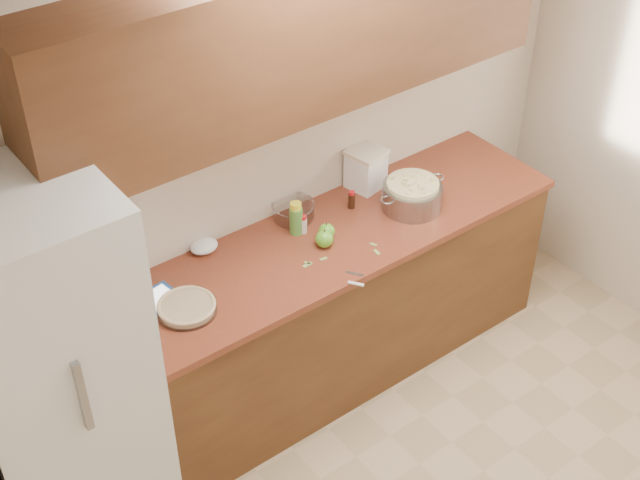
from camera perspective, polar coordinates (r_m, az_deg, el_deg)
room_shell at (r=3.38m, az=15.63°, el=-7.18°), size 3.60×3.60×3.60m
counter_run at (r=4.69m, az=0.17°, el=-4.47°), size 2.64×0.68×0.92m
upper_cabinets at (r=3.96m, az=-1.18°, el=12.94°), size 2.60×0.34×0.70m
fridge at (r=3.90m, az=-16.76°, el=-8.37°), size 0.70×0.70×1.80m
pie at (r=4.03m, az=-8.53°, el=-4.28°), size 0.27×0.27×0.04m
colander at (r=4.60m, az=5.91°, el=2.87°), size 0.41×0.31×0.15m
flour_canister at (r=4.72m, az=2.95°, el=4.60°), size 0.21×0.21×0.22m
tablet at (r=4.10m, az=-10.51°, el=-3.86°), size 0.24×0.20×0.02m
paring_knife at (r=4.14m, az=2.31°, el=-2.71°), size 0.10×0.14×0.02m
lemon_bottle at (r=4.40m, az=-1.55°, el=1.38°), size 0.07×0.07×0.18m
cinnamon_shaker at (r=4.42m, az=-1.10°, el=1.00°), size 0.04×0.04×0.10m
vanilla_bottle at (r=4.59m, az=2.04°, el=2.58°), size 0.04×0.04×0.10m
mixing_bowl at (r=4.53m, az=-1.71°, el=1.97°), size 0.23×0.23×0.08m
paper_towel at (r=4.35m, az=-7.43°, el=-0.39°), size 0.15×0.12×0.06m
apple_left at (r=4.33m, az=0.28°, el=0.08°), size 0.09×0.09×0.10m
apple_center at (r=4.38m, az=0.43°, el=0.55°), size 0.08×0.08×0.09m
peel_a at (r=4.24m, az=-0.82°, el=-1.60°), size 0.05×0.02×0.00m
peel_b at (r=4.37m, az=3.44°, el=-0.28°), size 0.03×0.04×0.00m
peel_c at (r=4.28m, az=0.22°, el=-1.21°), size 0.04×0.02×0.00m
peel_d at (r=4.25m, az=-0.83°, el=-1.48°), size 0.02×0.03×0.00m
peel_e at (r=4.33m, az=3.66°, el=-0.78°), size 0.02×0.04×0.00m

